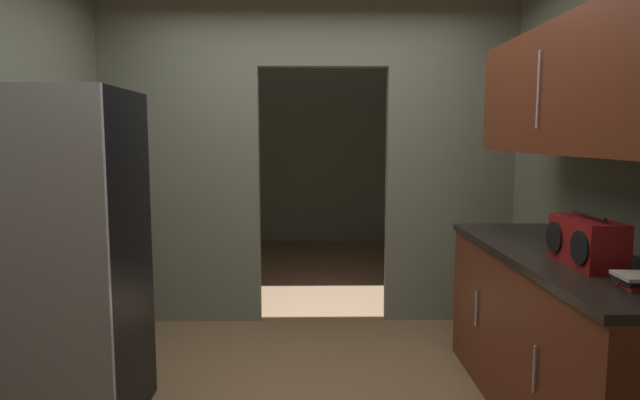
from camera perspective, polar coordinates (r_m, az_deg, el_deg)
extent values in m
cube|color=gray|center=(4.55, -14.38, 5.11)|extent=(1.26, 0.12, 2.83)
cube|color=gray|center=(4.57, 13.49, 5.14)|extent=(1.03, 0.12, 2.83)
cube|color=gray|center=(4.53, 0.33, 18.53)|extent=(1.04, 0.12, 0.75)
cube|color=gray|center=(7.91, -1.05, 5.84)|extent=(3.33, 0.10, 2.83)
cube|color=gray|center=(6.38, -15.83, 5.42)|extent=(0.10, 3.49, 2.83)
cube|color=gray|center=(6.37, 13.68, 5.48)|extent=(0.10, 3.49, 2.83)
cube|color=black|center=(3.15, -25.25, -5.70)|extent=(0.72, 0.65, 1.76)
cube|color=#B7BABC|center=(2.85, -28.09, -7.09)|extent=(0.72, 0.03, 1.76)
cube|color=maroon|center=(3.23, 23.98, -13.47)|extent=(0.62, 1.97, 0.88)
cube|color=black|center=(3.11, 24.37, -5.47)|extent=(0.66, 1.97, 0.04)
cylinder|color=#B7BABC|center=(2.72, 21.60, -16.18)|extent=(0.01, 0.01, 0.22)
cylinder|color=#B7BABC|center=(3.49, 16.08, -10.91)|extent=(0.01, 0.01, 0.22)
cube|color=maroon|center=(3.05, 25.14, 10.46)|extent=(0.34, 1.77, 0.65)
cylinder|color=#B7BABC|center=(2.98, 21.94, 10.72)|extent=(0.01, 0.01, 0.39)
cube|color=maroon|center=(2.83, 26.25, -4.00)|extent=(0.18, 0.42, 0.22)
cylinder|color=#262626|center=(2.81, 26.38, -1.40)|extent=(0.02, 0.29, 0.02)
cylinder|color=black|center=(2.68, 25.60, -4.54)|extent=(0.01, 0.15, 0.15)
cylinder|color=black|center=(2.90, 23.38, -3.62)|extent=(0.01, 0.15, 0.15)
cube|color=red|center=(2.52, 30.32, -7.80)|extent=(0.12, 0.15, 0.02)
cube|color=black|center=(2.50, 30.04, -7.33)|extent=(0.11, 0.13, 0.02)
cube|color=beige|center=(2.49, 30.20, -6.95)|extent=(0.14, 0.16, 0.02)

